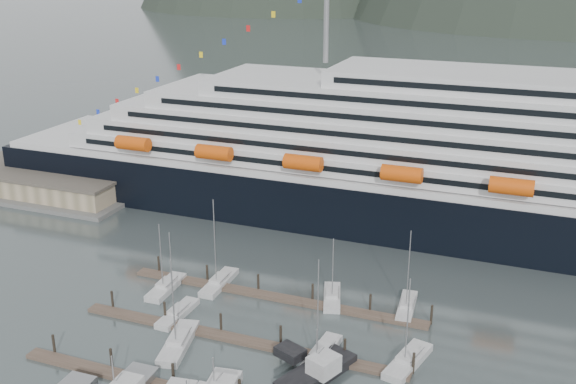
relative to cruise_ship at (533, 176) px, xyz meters
name	(u,v)px	position (x,y,z in m)	size (l,w,h in m)	color
ground	(262,360)	(-30.03, -54.94, -12.04)	(1600.00, 1600.00, 0.00)	#445050
cruise_ship	(533,176)	(0.00, 0.00, 0.00)	(210.00, 30.40, 50.30)	black
warehouse	(39,183)	(-102.03, -12.94, -9.79)	(46.00, 20.00, 5.80)	#595956
dock_mid	(238,339)	(-34.95, -51.89, -11.73)	(48.18, 2.28, 3.20)	#4D3C31
dock_far	(274,296)	(-34.95, -38.89, -11.73)	(48.18, 2.28, 3.20)	#4D3C31
sailboat_a	(166,288)	(-51.82, -42.67, -11.62)	(3.12, 9.33, 12.04)	#B4B4B4
sailboat_b	(178,314)	(-45.99, -49.13, -11.63)	(2.52, 9.03, 14.02)	#B4B4B4
sailboat_c	(178,343)	(-41.83, -56.09, -11.60)	(5.18, 11.04, 13.94)	#B4B4B4
sailboat_d	(320,355)	(-23.09, -51.78, -11.62)	(3.16, 10.36, 15.02)	#B4B4B4
sailboat_e	(219,283)	(-44.74, -38.19, -11.61)	(2.76, 9.90, 15.40)	#B4B4B4
sailboat_f	(332,298)	(-26.40, -36.28, -11.64)	(4.90, 8.95, 11.03)	#B4B4B4
sailboat_g	(407,307)	(-15.15, -34.95, -11.63)	(3.08, 9.39, 13.45)	#B4B4B4
sailboat_h	(408,362)	(-12.03, -49.17, -11.61)	(4.95, 10.12, 13.28)	#B4B4B4
trawler_e	(315,371)	(-22.26, -56.05, -11.09)	(10.27, 12.31, 7.64)	black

